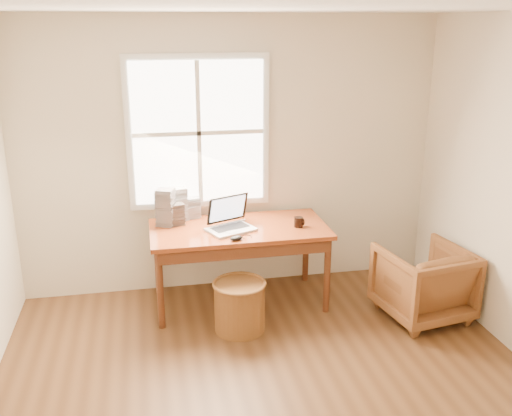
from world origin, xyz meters
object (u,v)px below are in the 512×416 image
Objects in this scene: laptop at (231,216)px; coffee_mug at (298,222)px; desk at (239,229)px; wicker_stool at (240,307)px; cd_stack_a at (178,204)px; armchair at (423,282)px.

coffee_mug is (0.62, -0.02, -0.09)m from laptop.
laptop reaches higher than desk.
laptop is (-0.09, -0.08, 0.16)m from desk.
wicker_stool is (-0.09, -0.50, -0.52)m from desk.
wicker_stool is 1.16m from cd_stack_a.
coffee_mug is 1.14m from cd_stack_a.
cd_stack_a is at bearing 117.84° from wicker_stool.
coffee_mug is (0.53, -0.10, 0.07)m from desk.
wicker_stool is at bearing -99.68° from desk.
laptop is at bearing -42.66° from cd_stack_a.
armchair is 1.90× the size of laptop.
cd_stack_a reaches higher than wicker_stool.
cd_stack_a is (-0.43, 0.40, 0.02)m from laptop.
armchair is at bearing -2.94° from wicker_stool.
laptop is 4.16× the size of coffee_mug.
desk reaches higher than wicker_stool.
desk is 3.73× the size of wicker_stool.
wicker_stool is 1.13× the size of laptop.
wicker_stool is at bearing -62.16° from cd_stack_a.
laptop is at bearing 160.07° from coffee_mug.
laptop is 1.24× the size of cd_stack_a.
laptop is at bearing -137.95° from desk.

